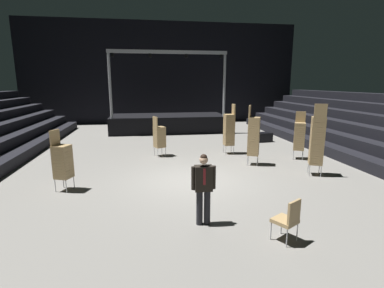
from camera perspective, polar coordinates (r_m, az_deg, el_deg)
ground_plane at (r=10.04m, az=-0.09°, el=-7.35°), size 22.00×30.00×0.10m
arena_end_wall at (r=24.43m, az=-5.69°, el=13.56°), size 22.00×0.30×8.00m
stage_riser at (r=20.09m, az=-4.73°, el=4.28°), size 7.61×3.25×5.19m
man_with_tie at (r=6.75m, az=2.26°, el=-8.09°), size 0.57×0.24×1.69m
chair_stack_front_left at (r=11.87m, az=11.92°, el=1.61°), size 0.59×0.59×2.39m
chair_stack_front_right at (r=9.69m, az=-23.96°, el=-3.00°), size 0.57×0.57×1.88m
chair_stack_mid_left at (r=13.18m, az=-6.39°, el=1.50°), size 0.58×0.58×1.79m
chair_stack_mid_right at (r=11.17m, az=23.20°, el=0.70°), size 0.58×0.58×2.56m
chair_stack_mid_centre at (r=13.62m, az=7.25°, el=2.89°), size 0.45×0.45×2.31m
chair_stack_rear_left at (r=13.39m, az=20.20°, el=1.55°), size 0.59×0.59×2.05m
equipment_road_case at (r=16.94m, az=13.70°, el=1.33°), size 0.96×0.69×0.51m
loose_chair_near_man at (r=6.50m, az=18.23°, el=-13.52°), size 0.60×0.60×0.95m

